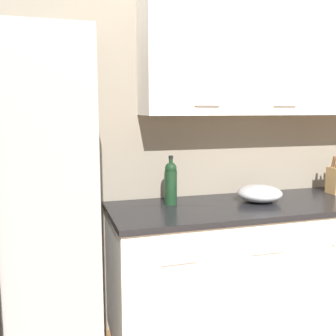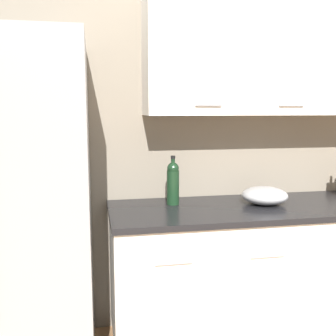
% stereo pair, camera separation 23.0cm
% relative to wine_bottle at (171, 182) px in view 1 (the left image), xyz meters
% --- Properties ---
extents(wall_back, '(10.00, 0.39, 2.60)m').
position_rel_wine_bottle_xyz_m(wall_back, '(0.85, 0.17, 0.41)').
color(wall_back, gray).
rests_on(wall_back, ground_plane).
extents(counter_unit, '(2.23, 0.64, 0.90)m').
position_rel_wine_bottle_xyz_m(counter_unit, '(0.71, -0.12, -0.58)').
color(counter_unit, black).
rests_on(counter_unit, ground_plane).
extents(wine_bottle, '(0.08, 0.08, 0.31)m').
position_rel_wine_bottle_xyz_m(wine_bottle, '(0.00, 0.00, 0.00)').
color(wine_bottle, black).
rests_on(wine_bottle, counter_unit).
extents(mixing_bowl, '(0.29, 0.29, 0.11)m').
position_rel_wine_bottle_xyz_m(mixing_bowl, '(0.57, -0.10, -0.09)').
color(mixing_bowl, '#A3A3A5').
rests_on(mixing_bowl, counter_unit).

